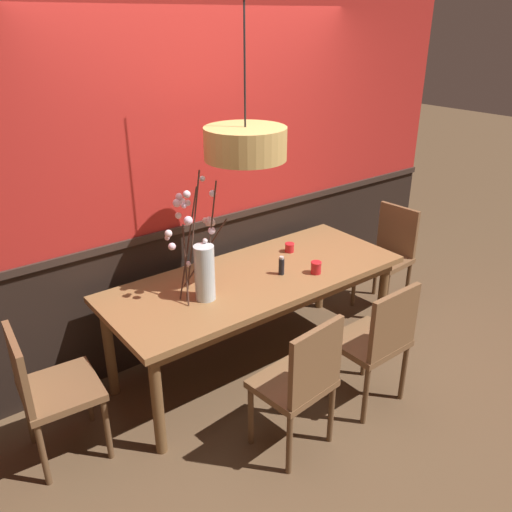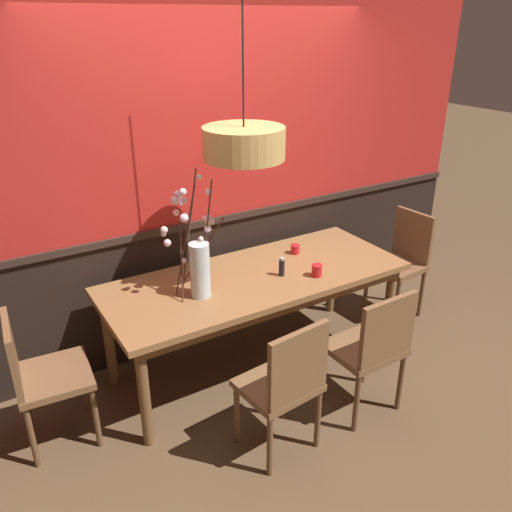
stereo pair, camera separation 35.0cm
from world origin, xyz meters
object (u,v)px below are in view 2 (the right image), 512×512
candle_holder_nearer_center (295,249)px  condiment_bottle (282,267)px  vase_with_blossoms (198,260)px  pendant_lamp (244,143)px  chair_far_side_left (163,270)px  candle_holder_nearer_edge (317,270)px  chair_far_side_right (237,255)px  chair_near_side_left (286,382)px  dining_table (256,285)px  chair_head_west_end (40,373)px  chair_near_side_right (372,346)px  chair_head_east_end (403,258)px

candle_holder_nearer_center → condiment_bottle: bearing=-139.2°
vase_with_blossoms → pendant_lamp: bearing=-0.2°
pendant_lamp → chair_far_side_left: bearing=105.5°
vase_with_blossoms → candle_holder_nearer_edge: vase_with_blossoms is taller
chair_far_side_left → pendant_lamp: size_ratio=0.71×
chair_far_side_right → chair_far_side_left: bearing=177.0°
chair_near_side_left → dining_table: bearing=69.5°
chair_near_side_left → chair_head_west_end: bearing=144.6°
chair_far_side_right → condiment_bottle: bearing=-100.2°
vase_with_blossoms → pendant_lamp: 0.79m
candle_holder_nearer_center → candle_holder_nearer_edge: (-0.10, -0.40, 0.01)m
chair_far_side_right → dining_table: bearing=-111.0°
pendant_lamp → chair_far_side_right: bearing=63.7°
candle_holder_nearer_center → chair_far_side_left: bearing=139.2°
candle_holder_nearer_edge → chair_far_side_right: bearing=92.0°
chair_far_side_left → chair_near_side_right: size_ratio=1.05×
chair_far_side_right → chair_head_west_end: bearing=-155.5°
chair_head_west_end → vase_with_blossoms: 1.15m
chair_head_east_end → condiment_bottle: bearing=-174.9°
chair_far_side_left → candle_holder_nearer_center: bearing=-40.8°
candle_holder_nearer_center → candle_holder_nearer_edge: 0.41m
dining_table → pendant_lamp: size_ratio=1.62×
chair_far_side_right → candle_holder_nearer_edge: 1.10m
vase_with_blossoms → candle_holder_nearer_center: size_ratio=11.12×
chair_head_west_end → chair_head_east_end: (3.00, 0.02, 0.02)m
chair_near_side_right → chair_far_side_left: bearing=113.1°
chair_far_side_left → chair_head_east_end: bearing=-24.4°
chair_near_side_left → pendant_lamp: pendant_lamp is taller
candle_holder_nearer_center → condiment_bottle: (-0.30, -0.26, 0.03)m
chair_far_side_left → chair_head_east_end: (1.86, -0.84, -0.01)m
chair_head_west_end → chair_near_side_right: chair_near_side_right is taller
chair_far_side_left → condiment_bottle: size_ratio=6.96×
chair_near_side_right → candle_holder_nearer_center: chair_near_side_right is taller
chair_far_side_right → chair_head_east_end: chair_far_side_right is taller
chair_far_side_left → chair_far_side_right: (0.68, -0.04, -0.01)m
chair_far_side_right → condiment_bottle: (-0.17, -0.93, 0.30)m
chair_head_west_end → chair_head_east_end: bearing=0.4°
dining_table → candle_holder_nearer_edge: size_ratio=24.28×
candle_holder_nearer_center → candle_holder_nearer_edge: bearing=-103.7°
chair_near_side_right → condiment_bottle: bearing=106.0°
chair_far_side_right → vase_with_blossoms: bearing=-132.0°
chair_far_side_right → pendant_lamp: bearing=-116.3°
chair_far_side_right → chair_near_side_right: chair_far_side_right is taller
chair_far_side_right → chair_near_side_right: size_ratio=1.04×
pendant_lamp → candle_holder_nearer_center: bearing=19.6°
vase_with_blossoms → candle_holder_nearer_edge: size_ratio=9.30×
chair_head_west_end → chair_head_east_end: size_ratio=0.95×
chair_head_west_end → candle_holder_nearer_center: chair_head_west_end is taller
chair_head_east_end → chair_near_side_right: size_ratio=1.02×
candle_holder_nearer_center → candle_holder_nearer_edge: candle_holder_nearer_edge is taller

